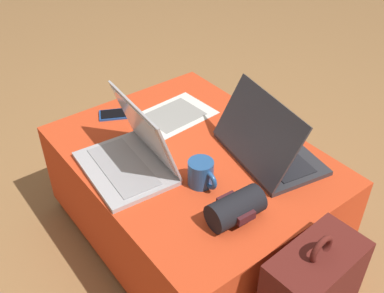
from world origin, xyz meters
TOP-DOWN VIEW (x-y plane):
  - ground_plane at (0.00, 0.00)m, footprint 14.00×14.00m
  - ottoman at (0.00, 0.00)m, footprint 0.96×0.74m
  - laptop_near at (-0.06, -0.20)m, footprint 0.35×0.27m
  - laptop_far at (0.17, 0.19)m, footprint 0.41×0.31m
  - cell_phone at (-0.37, -0.08)m, footprint 0.13×0.16m
  - paper_sheet at (-0.23, 0.09)m, footprint 0.23×0.31m
  - wrist_brace at (0.33, -0.09)m, footprint 0.11×0.17m
  - coffee_mug at (0.15, -0.07)m, footprint 0.12×0.08m

SIDE VIEW (x-z plane):
  - ground_plane at x=0.00m, z-range 0.00..0.00m
  - ottoman at x=0.00m, z-range 0.00..0.40m
  - paper_sheet at x=-0.23m, z-range 0.40..0.41m
  - cell_phone at x=-0.37m, z-range 0.40..0.41m
  - coffee_mug at x=0.15m, z-range 0.40..0.49m
  - wrist_brace at x=0.33m, z-range 0.40..0.49m
  - laptop_far at x=0.17m, z-range 0.34..0.57m
  - laptop_near at x=-0.06m, z-range 0.33..0.58m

